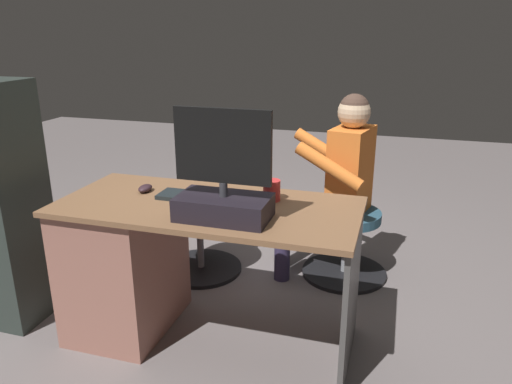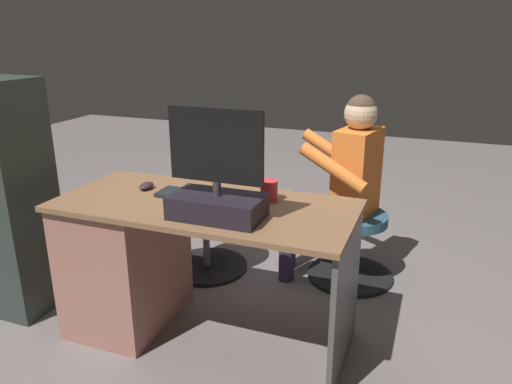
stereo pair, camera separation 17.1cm
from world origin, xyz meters
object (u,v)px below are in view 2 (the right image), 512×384
monitor (217,190)px  cup (269,191)px  visitor_chair (352,243)px  person (342,175)px  keyboard (199,196)px  tv_remote (180,202)px  office_chair_teddy (206,234)px  teddy_bear (205,187)px  desk (142,256)px  computer_mouse (147,186)px

monitor → cup: bearing=-116.1°
visitor_chair → person: person is taller
keyboard → monitor: bearing=134.5°
tv_remote → keyboard: bearing=-125.5°
cup → visitor_chair: bearing=-111.4°
keyboard → visitor_chair: bearing=-126.9°
person → cup: bearing=74.1°
monitor → cup: monitor is taller
office_chair_teddy → person: size_ratio=0.46×
keyboard → teddy_bear: 0.72m
cup → teddy_bear: bearing=-41.6°
office_chair_teddy → visitor_chair: same height
office_chair_teddy → desk: bearing=87.4°
monitor → person: bearing=-108.9°
cup → office_chair_teddy: size_ratio=0.19×
cup → teddy_bear: cup is taller
monitor → office_chair_teddy: bearing=-59.7°
keyboard → person: size_ratio=0.36×
desk → computer_mouse: (-0.01, -0.08, 0.36)m
keyboard → office_chair_teddy: size_ratio=0.78×
visitor_chair → tv_remote: bearing=54.5°
office_chair_teddy → person: person is taller
desk → tv_remote: tv_remote is taller
monitor → keyboard: size_ratio=1.15×
computer_mouse → visitor_chair: bearing=-139.2°
desk → visitor_chair: bearing=-136.7°
keyboard → person: (-0.54, -0.82, -0.07)m
desk → office_chair_teddy: 0.70m
tv_remote → person: size_ratio=0.13×
keyboard → cup: 0.35m
monitor → visitor_chair: 1.29m
monitor → computer_mouse: size_ratio=5.02×
computer_mouse → tv_remote: size_ratio=0.64×
visitor_chair → monitor: bearing=67.3°
cup → office_chair_teddy: bearing=-41.0°
cup → person: 0.77m
person → keyboard: bearing=56.5°
computer_mouse → visitor_chair: size_ratio=0.18×
keyboard → visitor_chair: 1.17m
keyboard → teddy_bear: (0.29, -0.64, -0.18)m
desk → office_chair_teddy: size_ratio=2.68×
keyboard → teddy_bear: keyboard is taller
office_chair_teddy → tv_remote: bearing=108.5°
computer_mouse → person: 1.17m
computer_mouse → cup: bearing=-174.7°
cup → teddy_bear: 0.86m
desk → cup: size_ratio=14.15×
person → monitor: bearing=71.1°
desk → keyboard: (-0.32, -0.05, 0.35)m
cup → office_chair_teddy: 0.99m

